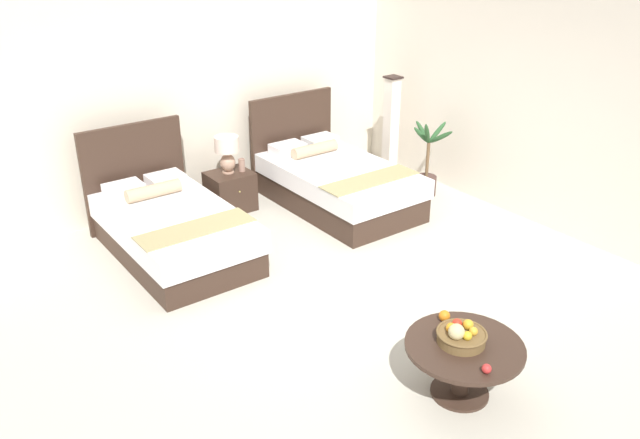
% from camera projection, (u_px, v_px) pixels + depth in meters
% --- Properties ---
extents(ground_plane, '(9.27, 9.88, 0.02)m').
position_uv_depth(ground_plane, '(360.00, 294.00, 6.51)').
color(ground_plane, '#BDB8A9').
extents(wall_back, '(9.27, 0.12, 2.82)m').
position_uv_depth(wall_back, '(203.00, 90.00, 8.19)').
color(wall_back, silver).
rests_on(wall_back, ground).
extents(wall_side_right, '(0.12, 5.48, 2.82)m').
position_uv_depth(wall_side_right, '(526.00, 101.00, 7.71)').
color(wall_side_right, silver).
rests_on(wall_side_right, ground).
extents(bed_near_window, '(1.22, 2.06, 1.26)m').
position_uv_depth(bed_near_window, '(171.00, 228.00, 7.13)').
color(bed_near_window, '#38271E').
rests_on(bed_near_window, ground).
extents(bed_near_corner, '(1.28, 2.14, 1.25)m').
position_uv_depth(bed_near_corner, '(335.00, 182.00, 8.34)').
color(bed_near_corner, '#38271E').
rests_on(bed_near_corner, ground).
extents(nightstand, '(0.54, 0.48, 0.50)m').
position_uv_depth(nightstand, '(230.00, 191.00, 8.23)').
color(nightstand, '#38271E').
rests_on(nightstand, ground).
extents(table_lamp, '(0.30, 0.30, 0.47)m').
position_uv_depth(table_lamp, '(227.00, 150.00, 8.01)').
color(table_lamp, tan).
rests_on(table_lamp, nightstand).
extents(vase, '(0.08, 0.08, 0.16)m').
position_uv_depth(vase, '(242.00, 165.00, 8.15)').
color(vase, '#9C7766').
rests_on(vase, nightstand).
extents(coffee_table, '(0.91, 0.91, 0.47)m').
position_uv_depth(coffee_table, '(463.00, 357.00, 4.99)').
color(coffee_table, '#38271E').
rests_on(coffee_table, ground).
extents(fruit_bowl, '(0.39, 0.39, 0.20)m').
position_uv_depth(fruit_bowl, '(461.00, 335.00, 4.93)').
color(fruit_bowl, brown).
rests_on(fruit_bowl, coffee_table).
extents(loose_apple, '(0.07, 0.07, 0.07)m').
position_uv_depth(loose_apple, '(487.00, 369.00, 4.62)').
color(loose_apple, red).
rests_on(loose_apple, coffee_table).
extents(loose_orange, '(0.09, 0.09, 0.09)m').
position_uv_depth(loose_orange, '(444.00, 316.00, 5.21)').
color(loose_orange, orange).
rests_on(loose_orange, coffee_table).
extents(floor_lamp_corner, '(0.20, 0.20, 1.44)m').
position_uv_depth(floor_lamp_corner, '(391.00, 128.00, 9.09)').
color(floor_lamp_corner, '#2D201D').
rests_on(floor_lamp_corner, ground).
extents(potted_palm, '(0.52, 0.68, 1.07)m').
position_uv_depth(potted_palm, '(427.00, 172.00, 8.64)').
color(potted_palm, '#46312C').
rests_on(potted_palm, ground).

